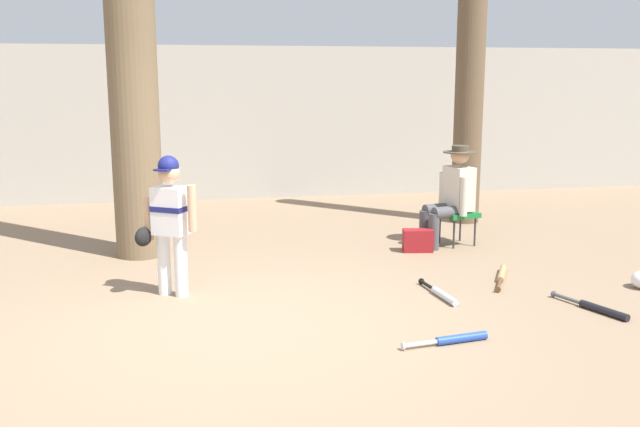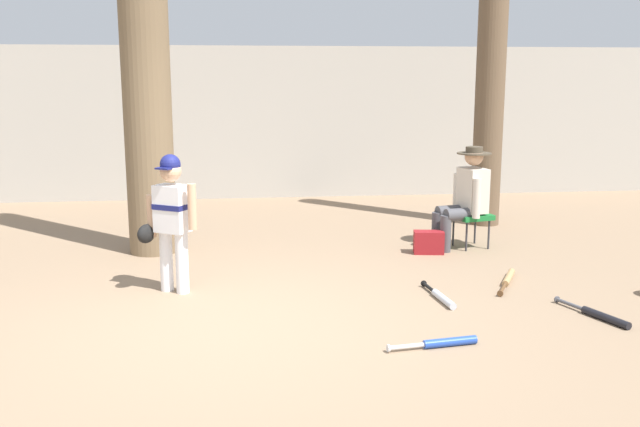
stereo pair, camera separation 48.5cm
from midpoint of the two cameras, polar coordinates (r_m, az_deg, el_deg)
ground_plane at (r=5.82m, az=-4.84°, el=-9.14°), size 60.00×60.00×0.00m
concrete_back_wall at (r=11.87m, az=-5.97°, el=7.31°), size 18.00×0.36×2.49m
tree_near_player at (r=8.13m, az=-12.32°, el=13.29°), size 0.79×0.79×5.49m
tree_behind_spectator at (r=9.86m, az=15.08°, el=11.49°), size 0.54×0.54×4.82m
young_ballplayer at (r=6.62m, az=-9.96°, el=-0.10°), size 0.61×0.37×1.31m
folding_stool at (r=8.58m, az=13.75°, el=-0.31°), size 0.48×0.48×0.41m
seated_spectator at (r=8.48m, az=13.27°, el=1.48°), size 0.68×0.54×1.20m
handbag_beside_stool at (r=8.22m, az=10.46°, el=-2.32°), size 0.36×0.23×0.26m
bat_black_composite at (r=6.50m, az=23.71°, el=-7.58°), size 0.33×0.76×0.07m
bat_aluminum_silver at (r=6.57m, az=11.89°, el=-6.67°), size 0.14×0.73×0.07m
bat_blue_youth at (r=5.50m, az=12.46°, el=-10.20°), size 0.72×0.16×0.07m
bat_wood_tan at (r=7.29m, az=16.80°, el=-5.12°), size 0.45×0.75×0.07m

